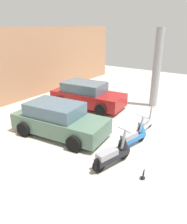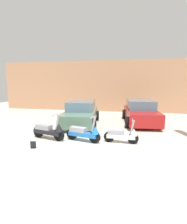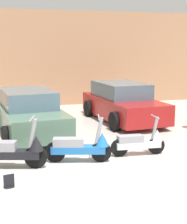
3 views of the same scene
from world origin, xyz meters
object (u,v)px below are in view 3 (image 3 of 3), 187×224
scooter_front_right (81,146)px  scooter_front_center (140,141)px  scooter_front_left (13,150)px  placard_near_left_scooter (9,182)px  car_rear_center (122,103)px  car_rear_left (29,113)px

scooter_front_right → scooter_front_center: 1.51m
scooter_front_left → scooter_front_center: (3.01, 0.14, -0.06)m
scooter_front_left → placard_near_left_scooter: 1.12m
scooter_front_left → scooter_front_right: (1.51, 0.01, -0.02)m
scooter_front_center → car_rear_center: 3.94m
scooter_front_center → car_rear_center: bearing=79.5°
scooter_front_left → car_rear_center: 5.57m
car_rear_center → car_rear_left: bearing=-78.1°
car_rear_left → car_rear_center: 3.50m
scooter_front_center → car_rear_left: (-2.45, 2.78, 0.29)m
placard_near_left_scooter → scooter_front_left: bearing=83.1°
car_rear_left → car_rear_center: size_ratio=0.99×
scooter_front_right → car_rear_center: car_rear_center is taller
scooter_front_right → car_rear_center: bearing=72.6°
scooter_front_left → car_rear_left: bearing=94.1°
scooter_front_center → placard_near_left_scooter: 3.37m
scooter_front_left → scooter_front_right: scooter_front_left is taller
scooter_front_left → car_rear_left: size_ratio=0.39×
scooter_front_right → car_rear_left: size_ratio=0.37×
scooter_front_right → placard_near_left_scooter: scooter_front_right is taller
scooter_front_center → car_rear_left: size_ratio=0.34×
scooter_front_right → placard_near_left_scooter: bearing=-132.6°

